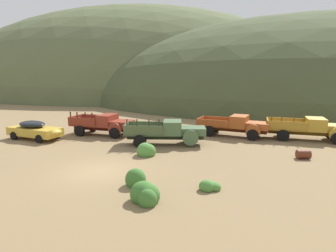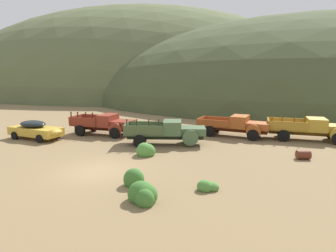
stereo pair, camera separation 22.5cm
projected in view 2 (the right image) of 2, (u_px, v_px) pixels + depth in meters
ground_plane at (97, 171)px, 16.64m from camera, size 300.00×300.00×0.00m
hill_far_left at (137, 93)px, 82.72m from camera, size 104.13×70.64×45.67m
hill_distant at (318, 98)px, 66.25m from camera, size 107.50×82.84×35.14m
car_faded_yellow at (37, 130)px, 24.55m from camera, size 5.26×2.99×1.57m
truck_rust_red at (107, 124)px, 26.17m from camera, size 5.88×3.06×2.16m
truck_weathered_green at (170, 132)px, 22.72m from camera, size 6.47×3.06×2.16m
truck_oxide_orange at (239, 126)px, 25.44m from camera, size 6.47×3.70×1.89m
truck_mustard at (314, 129)px, 23.99m from camera, size 6.71×3.07×2.16m
oil_drum_by_truck at (303, 155)px, 18.88m from camera, size 0.91×0.71×0.59m
bush_back_edge at (143, 195)px, 12.62m from camera, size 1.36×1.34×1.14m
bush_lone_scrub at (142, 125)px, 29.67m from camera, size 1.15×1.10×0.98m
bush_front_right at (134, 180)px, 14.46m from camera, size 1.06×0.95×1.13m
bush_front_left at (145, 151)px, 19.76m from camera, size 1.33×1.24×1.13m
bush_between_trucks at (208, 187)px, 13.88m from camera, size 1.06×0.78×0.66m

